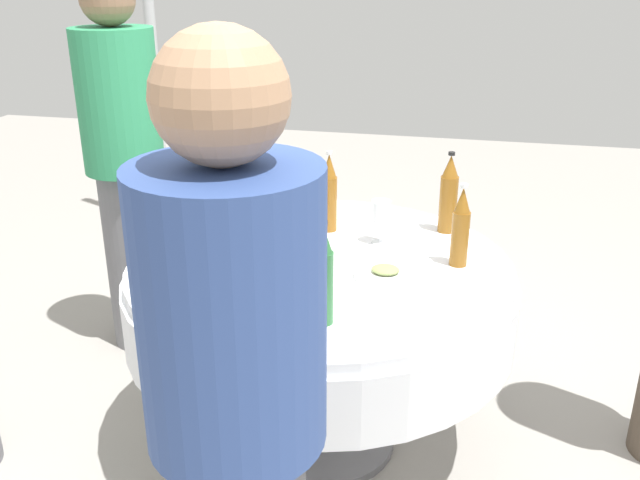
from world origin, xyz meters
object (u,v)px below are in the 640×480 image
object	(u,v)px
plate_near	(385,274)
chair_south	(279,233)
wine_glass_mid	(381,213)
person_east	(125,162)
person_far	(238,433)
bottle_green_south	(323,276)
plate_north	(289,284)
bottle_amber_east	(329,194)
wine_glass_south	(202,237)
bottle_amber_mid	(461,228)
bottle_amber_outer	(449,195)
wine_glass_far	(184,254)
bottle_green_rear	(220,199)
bottle_clear_far	(271,295)
wine_glass_outer	(220,248)
dining_table	(320,301)
bottle_brown_inner	(303,214)
plate_front	(242,245)

from	to	relation	value
plate_near	chair_south	world-z (taller)	chair_south
wine_glass_mid	person_east	bearing A→B (deg)	-15.84
person_far	chair_south	world-z (taller)	person_far
bottle_green_south	plate_near	world-z (taller)	bottle_green_south
person_east	plate_north	bearing A→B (deg)	-100.30
person_far	person_east	bearing A→B (deg)	-60.60
bottle_amber_east	wine_glass_mid	xyz separation A→B (m)	(-0.21, 0.08, -0.03)
wine_glass_south	person_far	size ratio (longest dim) A/B	0.09
bottle_amber_mid	bottle_amber_outer	bearing A→B (deg)	-79.25
wine_glass_mid	chair_south	xyz separation A→B (m)	(0.55, -0.55, -0.34)
wine_glass_far	bottle_green_rear	bearing A→B (deg)	-81.75
person_east	wine_glass_far	bearing A→B (deg)	-113.94
bottle_green_south	plate_north	world-z (taller)	bottle_green_south
bottle_amber_east	bottle_green_rear	bearing A→B (deg)	10.72
wine_glass_south	person_east	distance (m)	0.92
wine_glass_mid	bottle_green_south	bearing A→B (deg)	83.85
bottle_green_south	wine_glass_far	distance (m)	0.49
wine_glass_mid	plate_near	xyz separation A→B (m)	(-0.06, 0.28, -0.10)
bottle_amber_east	bottle_amber_outer	world-z (taller)	same
wine_glass_mid	person_far	distance (m)	1.27
bottle_clear_far	wine_glass_mid	world-z (taller)	bottle_clear_far
wine_glass_south	chair_south	distance (m)	0.94
bottle_green_rear	plate_north	xyz separation A→B (m)	(-0.39, 0.44, -0.10)
wine_glass_far	plate_north	bearing A→B (deg)	-169.52
wine_glass_mid	wine_glass_outer	bearing A→B (deg)	42.91
dining_table	bottle_amber_east	bearing A→B (deg)	-83.24
dining_table	bottle_amber_east	size ratio (longest dim) A/B	4.33
wine_glass_far	bottle_brown_inner	bearing A→B (deg)	-127.40
dining_table	plate_north	xyz separation A→B (m)	(0.05, 0.22, 0.16)
bottle_amber_east	plate_near	bearing A→B (deg)	126.07
bottle_brown_inner	person_east	bearing A→B (deg)	-26.18
wine_glass_outer	person_far	distance (m)	0.93
bottle_amber_mid	wine_glass_outer	world-z (taller)	bottle_amber_mid
bottle_amber_mid	plate_north	size ratio (longest dim) A/B	1.12
person_east	bottle_green_south	bearing A→B (deg)	-102.38
bottle_green_rear	bottle_amber_mid	size ratio (longest dim) A/B	0.89
wine_glass_outer	wine_glass_south	xyz separation A→B (m)	(0.09, -0.08, -0.00)
wine_glass_mid	wine_glass_far	bearing A→B (deg)	42.27
plate_north	person_east	size ratio (longest dim) A/B	0.15
bottle_green_rear	bottle_amber_outer	xyz separation A→B (m)	(-0.84, -0.17, 0.03)
plate_north	plate_front	size ratio (longest dim) A/B	0.99
person_east	wine_glass_outer	bearing A→B (deg)	-107.49
person_east	person_far	size ratio (longest dim) A/B	1.04
wine_glass_south	plate_front	distance (m)	0.22
wine_glass_outer	wine_glass_south	bearing A→B (deg)	-39.54
plate_front	person_far	distance (m)	1.18
bottle_brown_inner	wine_glass_south	bearing A→B (deg)	37.39
bottle_clear_far	bottle_brown_inner	bearing A→B (deg)	-83.39
bottle_amber_mid	wine_glass_far	distance (m)	0.90
bottle_clear_far	bottle_amber_mid	xyz separation A→B (m)	(-0.47, -0.59, 0.01)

